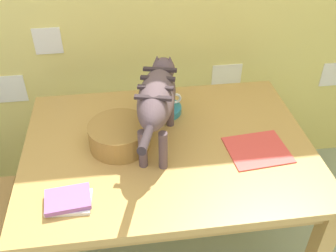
{
  "coord_description": "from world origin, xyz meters",
  "views": [
    {
      "loc": [
        -0.09,
        -0.29,
        1.84
      ],
      "look_at": [
        0.09,
        1.0,
        0.85
      ],
      "focal_mm": 41.2,
      "sensor_mm": 36.0,
      "label": 1
    }
  ],
  "objects_px": {
    "book_stack": "(68,201)",
    "coffee_mug": "(164,100)",
    "cat": "(157,97)",
    "magazine": "(257,150)",
    "wicker_basket": "(119,135)",
    "saucer_bowl": "(164,109)",
    "dining_table": "(168,159)"
  },
  "relations": [
    {
      "from": "magazine",
      "to": "book_stack",
      "type": "bearing_deg",
      "value": -170.79
    },
    {
      "from": "coffee_mug",
      "to": "book_stack",
      "type": "height_order",
      "value": "coffee_mug"
    },
    {
      "from": "cat",
      "to": "saucer_bowl",
      "type": "xyz_separation_m",
      "value": [
        0.05,
        0.22,
        -0.22
      ]
    },
    {
      "from": "dining_table",
      "to": "cat",
      "type": "bearing_deg",
      "value": 143.04
    },
    {
      "from": "dining_table",
      "to": "wicker_basket",
      "type": "height_order",
      "value": "wicker_basket"
    },
    {
      "from": "cat",
      "to": "book_stack",
      "type": "xyz_separation_m",
      "value": [
        -0.37,
        -0.32,
        -0.22
      ]
    },
    {
      "from": "book_stack",
      "to": "wicker_basket",
      "type": "relative_size",
      "value": 0.67
    },
    {
      "from": "saucer_bowl",
      "to": "magazine",
      "type": "height_order",
      "value": "saucer_bowl"
    },
    {
      "from": "cat",
      "to": "saucer_bowl",
      "type": "height_order",
      "value": "cat"
    },
    {
      "from": "dining_table",
      "to": "book_stack",
      "type": "xyz_separation_m",
      "value": [
        -0.41,
        -0.29,
        0.11
      ]
    },
    {
      "from": "dining_table",
      "to": "magazine",
      "type": "height_order",
      "value": "magazine"
    },
    {
      "from": "dining_table",
      "to": "book_stack",
      "type": "bearing_deg",
      "value": -144.49
    },
    {
      "from": "book_stack",
      "to": "wicker_basket",
      "type": "bearing_deg",
      "value": 57.62
    },
    {
      "from": "cat",
      "to": "magazine",
      "type": "height_order",
      "value": "cat"
    },
    {
      "from": "dining_table",
      "to": "book_stack",
      "type": "height_order",
      "value": "book_stack"
    },
    {
      "from": "saucer_bowl",
      "to": "wicker_basket",
      "type": "xyz_separation_m",
      "value": [
        -0.22,
        -0.22,
        0.04
      ]
    },
    {
      "from": "saucer_bowl",
      "to": "magazine",
      "type": "distance_m",
      "value": 0.5
    },
    {
      "from": "coffee_mug",
      "to": "cat",
      "type": "bearing_deg",
      "value": -104.44
    },
    {
      "from": "dining_table",
      "to": "saucer_bowl",
      "type": "height_order",
      "value": "saucer_bowl"
    },
    {
      "from": "saucer_bowl",
      "to": "wicker_basket",
      "type": "bearing_deg",
      "value": -134.85
    },
    {
      "from": "coffee_mug",
      "to": "magazine",
      "type": "xyz_separation_m",
      "value": [
        0.36,
        -0.34,
        -0.07
      ]
    },
    {
      "from": "dining_table",
      "to": "wicker_basket",
      "type": "xyz_separation_m",
      "value": [
        -0.21,
        0.02,
        0.14
      ]
    },
    {
      "from": "cat",
      "to": "coffee_mug",
      "type": "bearing_deg",
      "value": 89.21
    },
    {
      "from": "dining_table",
      "to": "saucer_bowl",
      "type": "bearing_deg",
      "value": 86.98
    },
    {
      "from": "saucer_bowl",
      "to": "wicker_basket",
      "type": "distance_m",
      "value": 0.32
    },
    {
      "from": "book_stack",
      "to": "wicker_basket",
      "type": "xyz_separation_m",
      "value": [
        0.2,
        0.31,
        0.04
      ]
    },
    {
      "from": "cat",
      "to": "coffee_mug",
      "type": "distance_m",
      "value": 0.27
    },
    {
      "from": "book_stack",
      "to": "coffee_mug",
      "type": "bearing_deg",
      "value": 51.7
    },
    {
      "from": "dining_table",
      "to": "saucer_bowl",
      "type": "xyz_separation_m",
      "value": [
        0.01,
        0.25,
        0.1
      ]
    },
    {
      "from": "saucer_bowl",
      "to": "book_stack",
      "type": "bearing_deg",
      "value": -128.09
    },
    {
      "from": "cat",
      "to": "magazine",
      "type": "distance_m",
      "value": 0.49
    },
    {
      "from": "cat",
      "to": "coffee_mug",
      "type": "xyz_separation_m",
      "value": [
        0.06,
        0.22,
        -0.16
      ]
    }
  ]
}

